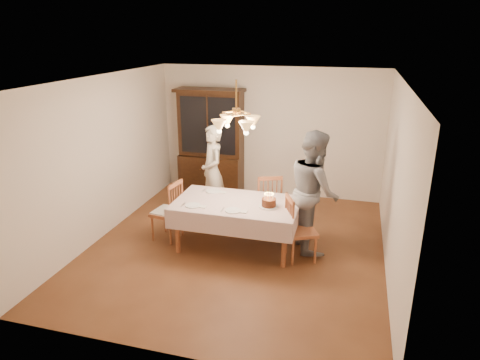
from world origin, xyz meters
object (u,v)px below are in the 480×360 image
(chair_far_side, at_px, (268,204))
(birthday_cake, at_px, (269,203))
(dining_table, at_px, (237,207))
(elderly_woman, at_px, (213,172))
(china_hutch, at_px, (211,144))

(chair_far_side, bearing_deg, birthday_cake, -77.78)
(dining_table, xyz_separation_m, elderly_woman, (-0.75, 1.06, 0.17))
(dining_table, bearing_deg, elderly_woman, 125.13)
(elderly_woman, bearing_deg, dining_table, -0.33)
(china_hutch, bearing_deg, birthday_cake, -53.63)
(dining_table, distance_m, china_hutch, 2.57)
(elderly_woman, distance_m, birthday_cake, 1.68)
(dining_table, relative_size, china_hutch, 0.88)
(dining_table, distance_m, chair_far_side, 0.89)
(china_hutch, relative_size, elderly_woman, 1.27)
(china_hutch, distance_m, elderly_woman, 1.29)
(chair_far_side, relative_size, elderly_woman, 0.59)
(china_hutch, distance_m, chair_far_side, 2.19)
(chair_far_side, height_order, birthday_cake, chair_far_side)
(dining_table, height_order, china_hutch, china_hutch)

